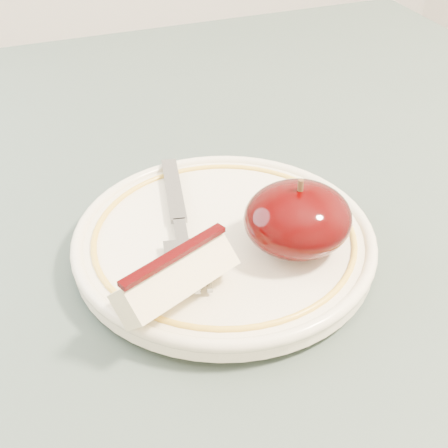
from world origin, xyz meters
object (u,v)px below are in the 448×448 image
object	(u,v)px
fork	(179,222)
table	(208,318)
apple_half	(298,219)
plate	(224,240)

from	to	relation	value
fork	table	bearing A→B (deg)	-65.79
table	apple_half	xyz separation A→B (m)	(0.05, -0.05, 0.13)
apple_half	fork	xyz separation A→B (m)	(-0.07, 0.05, -0.02)
apple_half	plate	bearing A→B (deg)	146.42
apple_half	fork	distance (m)	0.09
table	apple_half	world-z (taller)	apple_half
table	fork	world-z (taller)	fork
plate	apple_half	distance (m)	0.06
plate	apple_half	bearing A→B (deg)	-33.58
table	apple_half	bearing A→B (deg)	-48.38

